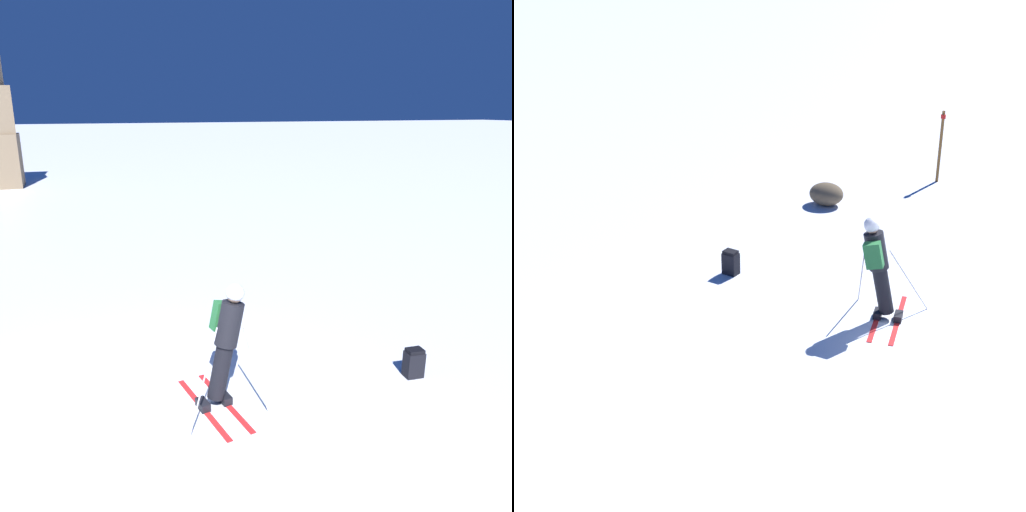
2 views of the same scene
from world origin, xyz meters
The scene contains 3 objects.
ground_plane centered at (0.00, 0.00, 0.00)m, with size 300.00×300.00×0.00m, color white.
skier centered at (1.24, 0.06, 1.06)m, with size 1.27×1.84×1.91m.
spare_backpack centered at (4.37, -0.32, 0.24)m, with size 0.32×0.25×0.50m.
Camera 1 is at (-0.66, -6.39, 4.31)m, focal length 35.00 mm.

